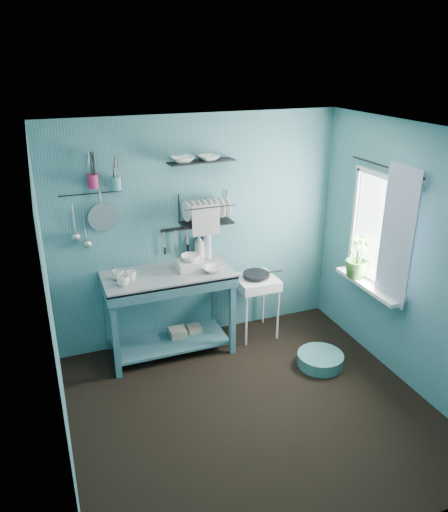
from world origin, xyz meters
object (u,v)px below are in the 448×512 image
object	(u,v)px
mug_mid	(131,276)
utensil_cup_magenta	(93,181)
storage_tin_small	(194,334)
frying_pan	(256,275)
floor_basin	(320,360)
soap_bottle	(199,247)
water_bottle	(207,246)
wash_tub	(191,265)
hotplate_stand	(255,306)
colander	(102,217)
mug_left	(123,281)
dish_rack	(206,209)
storage_tin_large	(178,338)
utensil_cup_teal	(116,183)
mug_right	(118,275)
work_counter	(169,312)
potted_plant	(357,257)

from	to	relation	value
mug_mid	utensil_cup_magenta	world-z (taller)	utensil_cup_magenta
utensil_cup_magenta	storage_tin_small	xyz separation A→B (m)	(0.94, -0.11, -1.82)
frying_pan	utensil_cup_magenta	distance (m)	2.03
mug_mid	floor_basin	size ratio (longest dim) A/B	0.21
soap_bottle	utensil_cup_magenta	size ratio (longest dim) A/B	2.30
mug_mid	water_bottle	xyz separation A→B (m)	(0.90, 0.28, 0.09)
utensil_cup_magenta	floor_basin	bearing A→B (deg)	-26.80
wash_tub	hotplate_stand	xyz separation A→B (m)	(0.77, 0.02, -0.64)
colander	storage_tin_small	bearing A→B (deg)	-9.21
mug_left	dish_rack	world-z (taller)	dish_rack
utensil_cup_magenta	storage_tin_large	distance (m)	1.96
frying_pan	storage_tin_small	distance (m)	0.97
utensil_cup_teal	storage_tin_small	world-z (taller)	utensil_cup_teal
mug_mid	frying_pan	xyz separation A→B (m)	(1.40, 0.06, -0.24)
dish_rack	utensil_cup_teal	xyz separation A→B (m)	(-0.91, 0.05, 0.34)
mug_left	storage_tin_small	bearing A→B (deg)	17.10
frying_pan	utensil_cup_teal	world-z (taller)	utensil_cup_teal
mug_left	mug_right	xyz separation A→B (m)	(-0.02, 0.16, 0.00)
work_counter	storage_tin_large	size ratio (longest dim) A/B	6.08
mug_right	floor_basin	bearing A→B (deg)	-23.75
frying_pan	potted_plant	xyz separation A→B (m)	(0.90, -0.58, 0.30)
colander	soap_bottle	bearing A→B (deg)	-1.28
potted_plant	soap_bottle	bearing A→B (deg)	152.60
floor_basin	mug_mid	bearing A→B (deg)	156.44
dish_rack	utensil_cup_teal	world-z (taller)	utensil_cup_teal
frying_pan	utensil_cup_magenta	bearing A→B (deg)	173.36
floor_basin	water_bottle	bearing A→B (deg)	129.74
hotplate_stand	storage_tin_small	distance (m)	0.77
work_counter	hotplate_stand	distance (m)	1.02
mug_mid	potted_plant	distance (m)	2.36
wash_tub	hotplate_stand	size ratio (longest dim) A/B	0.39
potted_plant	floor_basin	xyz separation A→B (m)	(-0.52, -0.26, -0.99)
mug_right	frying_pan	distance (m)	1.54
colander	storage_tin_large	bearing A→B (deg)	-14.27
work_counter	potted_plant	bearing A→B (deg)	-13.50
frying_pan	storage_tin_large	distance (m)	1.12
utensil_cup_magenta	storage_tin_small	distance (m)	2.05
water_bottle	mug_right	bearing A→B (deg)	-167.83
storage_tin_small	wash_tub	bearing A→B (deg)	-116.57
mug_right	colander	distance (m)	0.59
mug_mid	storage_tin_small	world-z (taller)	mug_mid
wash_tub	utensil_cup_magenta	size ratio (longest dim) A/B	2.15
mug_right	wash_tub	bearing A→B (deg)	-1.53
mug_right	utensil_cup_teal	bearing A→B (deg)	68.18
mug_mid	soap_bottle	xyz separation A→B (m)	(0.80, 0.26, 0.10)
storage_tin_small	storage_tin_large	bearing A→B (deg)	-171.47
work_counter	utensil_cup_teal	world-z (taller)	utensil_cup_teal
water_bottle	hotplate_stand	size ratio (longest dim) A/B	0.39
frying_pan	potted_plant	world-z (taller)	potted_plant
potted_plant	water_bottle	bearing A→B (deg)	150.33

